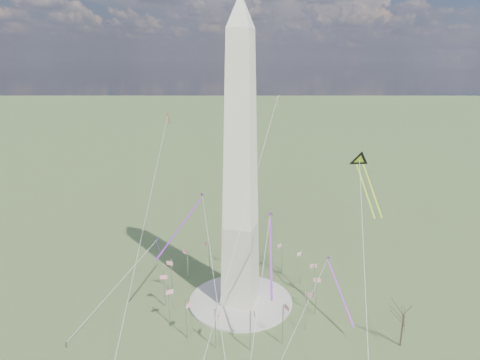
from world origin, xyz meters
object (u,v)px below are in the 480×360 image
(tree_near, at_px, (404,312))
(kite_delta_black, at_px, (361,163))
(washington_monument, at_px, (241,169))
(person_west, at_px, (67,344))

(tree_near, distance_m, kite_delta_black, 46.58)
(washington_monument, relative_size, tree_near, 6.32)
(washington_monument, height_order, tree_near, washington_monument)
(person_west, bearing_deg, tree_near, -129.76)
(washington_monument, relative_size, kite_delta_black, 4.94)
(tree_near, xyz_separation_m, kite_delta_black, (-15.53, 21.21, 38.46))
(washington_monument, distance_m, person_west, 73.88)
(washington_monument, height_order, person_west, washington_monument)
(tree_near, bearing_deg, kite_delta_black, 126.22)
(washington_monument, bearing_deg, kite_delta_black, 17.88)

